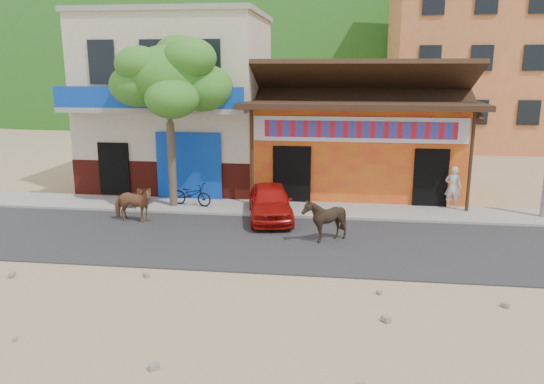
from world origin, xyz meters
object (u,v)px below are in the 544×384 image
Objects in this scene: pedestrian at (453,187)px; cow_tan at (133,204)px; cafe_chair_left at (138,191)px; scooter at (192,194)px; red_car at (270,202)px; cafe_chair_right at (131,195)px; tree at (170,123)px; cow_dark at (324,220)px.

cow_tan is at bearing 27.54° from pedestrian.
pedestrian reaches higher than cafe_chair_left.
scooter is 1.02× the size of pedestrian.
scooter is at bearing 14.34° from cafe_chair_left.
cafe_chair_right is (-5.08, 0.50, -0.05)m from red_car.
tree is 3.85× the size of scooter.
cafe_chair_left is (-11.34, -0.68, -0.33)m from pedestrian.
tree is 3.22m from cow_tan.
cafe_chair_left is (-5.08, 1.22, -0.08)m from red_car.
tree is at bearing -112.12° from cow_dark.
cow_dark is 2.84m from red_car.
scooter is at bearing 2.66° from cafe_chair_right.
cow_tan is 6.42m from cow_dark.
cafe_chair_right is (0.00, -0.72, 0.02)m from cafe_chair_left.
cow_tan reaches higher than cafe_chair_right.
pedestrian is at bearing 5.17° from tree.
pedestrian is at bearing -72.87° from cow_tan.
tree is 6.52× the size of cafe_chair_right.
cow_dark is at bearing -33.89° from cafe_chair_right.
cow_tan is at bearing 158.50° from scooter.
cow_tan is 1.56× the size of cafe_chair_right.
tree is at bearing -18.93° from cow_tan.
cow_dark is (6.31, -1.19, 0.05)m from cow_tan.
tree is 4.55m from red_car.
scooter is (-3.02, 1.09, -0.11)m from red_car.
red_car is 5.22m from cafe_chair_left.
cow_dark is 5.86m from scooter.
cafe_chair_left is (-2.06, 0.13, 0.03)m from scooter.
tree is 2.94m from cafe_chair_right.
cafe_chair_right is at bearing -103.46° from cow_dark.
cow_dark is (5.56, -3.11, -2.42)m from tree.
tree reaches higher than scooter.
pedestrian is (9.94, 0.90, -2.23)m from tree.
red_car is 2.28× the size of pedestrian.
tree is 6.84× the size of cafe_chair_left.
pedestrian is at bearing 21.40° from cafe_chair_left.
cow_tan is 1.09× the size of cow_dark.
cow_tan is 1.57m from cafe_chair_right.
tree is 2.67m from scooter.
scooter is at bearing -32.60° from cow_tan.
scooter is at bearing -116.02° from cow_dark.
cow_dark is 1.49× the size of cafe_chair_left.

